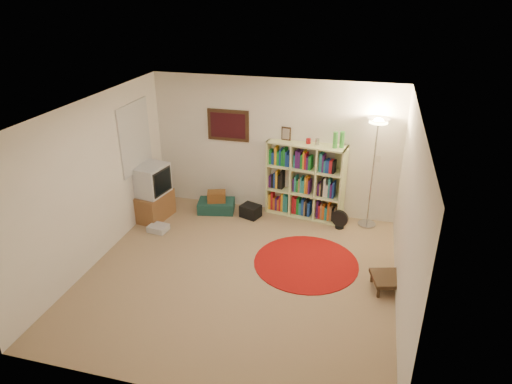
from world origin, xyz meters
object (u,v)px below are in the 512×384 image
at_px(floor_lamp, 377,138).
at_px(floor_fan, 340,219).
at_px(bookshelf, 304,181).
at_px(tv_stand, 152,193).
at_px(side_table, 389,279).
at_px(suitcase, 216,206).

height_order(floor_lamp, floor_fan, floor_lamp).
bearing_deg(floor_fan, bookshelf, 167.78).
xyz_separation_m(tv_stand, side_table, (4.18, -1.15, -0.32)).
xyz_separation_m(suitcase, side_table, (3.15, -1.68, 0.07)).
height_order(floor_lamp, suitcase, floor_lamp).
distance_m(suitcase, side_table, 3.58).
relative_size(bookshelf, side_table, 3.02).
bearing_deg(side_table, tv_stand, 164.62).
relative_size(floor_fan, suitcase, 0.47).
relative_size(bookshelf, suitcase, 2.28).
bearing_deg(floor_fan, tv_stand, -157.43).
height_order(floor_lamp, tv_stand, floor_lamp).
height_order(floor_fan, suitcase, floor_fan).
bearing_deg(tv_stand, floor_fan, 17.45).
xyz_separation_m(floor_lamp, tv_stand, (-3.82, -0.70, -1.14)).
height_order(bookshelf, suitcase, bookshelf).
xyz_separation_m(bookshelf, floor_fan, (0.71, -0.36, -0.51)).
distance_m(floor_lamp, side_table, 2.39).
distance_m(floor_fan, side_table, 1.81).
xyz_separation_m(bookshelf, suitcase, (-1.61, -0.29, -0.57)).
bearing_deg(suitcase, tv_stand, -163.90).
bearing_deg(suitcase, floor_fan, -13.27).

